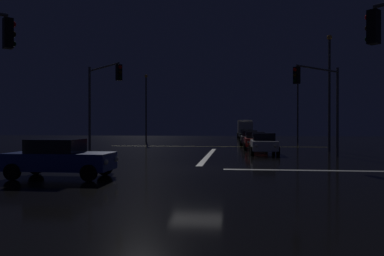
# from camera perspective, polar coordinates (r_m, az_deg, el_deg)

# --- Properties ---
(ground) EXTENTS (120.00, 120.00, 0.10)m
(ground) POSITION_cam_1_polar(r_m,az_deg,el_deg) (18.69, 0.68, -6.32)
(ground) COLOR black
(stop_line_north) EXTENTS (0.35, 14.75, 0.01)m
(stop_line_north) POSITION_cam_1_polar(r_m,az_deg,el_deg) (27.21, 2.51, -4.11)
(stop_line_north) COLOR white
(stop_line_north) RESTS_ON ground
(centre_line_ns) EXTENTS (22.00, 0.15, 0.01)m
(centre_line_ns) POSITION_cam_1_polar(r_m,az_deg,el_deg) (38.76, 3.69, -2.78)
(centre_line_ns) COLOR yellow
(centre_line_ns) RESTS_ON ground
(crosswalk_bar_east) EXTENTS (14.75, 0.40, 0.01)m
(crosswalk_bar_east) POSITION_cam_1_polar(r_m,az_deg,el_deg) (19.80, 26.73, -5.83)
(crosswalk_bar_east) COLOR white
(crosswalk_bar_east) RESTS_ON ground
(sedan_white) EXTENTS (2.02, 4.33, 1.57)m
(sedan_white) POSITION_cam_1_polar(r_m,az_deg,el_deg) (28.94, 10.69, -2.27)
(sedan_white) COLOR silver
(sedan_white) RESTS_ON ground
(sedan_red) EXTENTS (2.02, 4.33, 1.57)m
(sedan_red) POSITION_cam_1_polar(r_m,az_deg,el_deg) (34.73, 9.43, -1.83)
(sedan_red) COLOR maroon
(sedan_red) RESTS_ON ground
(sedan_gray) EXTENTS (2.02, 4.33, 1.57)m
(sedan_gray) POSITION_cam_1_polar(r_m,az_deg,el_deg) (41.45, 8.62, -1.48)
(sedan_gray) COLOR slate
(sedan_gray) RESTS_ON ground
(sedan_green) EXTENTS (2.02, 4.33, 1.57)m
(sedan_green) POSITION_cam_1_polar(r_m,az_deg,el_deg) (47.18, 8.69, -1.25)
(sedan_green) COLOR #14512D
(sedan_green) RESTS_ON ground
(sedan_black) EXTENTS (2.02, 4.33, 1.57)m
(sedan_black) POSITION_cam_1_polar(r_m,az_deg,el_deg) (53.81, 8.14, -1.06)
(sedan_black) COLOR black
(sedan_black) RESTS_ON ground
(sedan_silver) EXTENTS (2.02, 4.33, 1.57)m
(sedan_silver) POSITION_cam_1_polar(r_m,az_deg,el_deg) (59.61, 8.19, -0.92)
(sedan_silver) COLOR #B7B7BC
(sedan_silver) RESTS_ON ground
(box_truck) EXTENTS (2.68, 8.28, 3.08)m
(box_truck) POSITION_cam_1_polar(r_m,az_deg,el_deg) (66.82, 7.95, -0.00)
(box_truck) COLOR beige
(box_truck) RESTS_ON ground
(sedan_blue_crossing) EXTENTS (4.33, 2.02, 1.57)m
(sedan_blue_crossing) POSITION_cam_1_polar(r_m,az_deg,el_deg) (16.46, -19.26, -4.27)
(sedan_blue_crossing) COLOR navy
(sedan_blue_crossing) RESTS_ON ground
(traffic_signal_ne) EXTENTS (3.63, 3.63, 6.18)m
(traffic_signal_ne) POSITION_cam_1_polar(r_m,az_deg,el_deg) (26.74, 18.81, 5.00)
(traffic_signal_ne) COLOR #4C4C51
(traffic_signal_ne) RESTS_ON ground
(traffic_signal_nw) EXTENTS (3.63, 3.63, 6.54)m
(traffic_signal_nw) POSITION_cam_1_polar(r_m,az_deg,el_deg) (27.85, -13.52, 5.31)
(traffic_signal_nw) COLOR #4C4C51
(traffic_signal_nw) RESTS_ON ground
(streetlamp_left_far) EXTENTS (0.44, 0.44, 8.84)m
(streetlamp_left_far) POSITION_cam_1_polar(r_m,az_deg,el_deg) (50.10, -6.91, 3.77)
(streetlamp_left_far) COLOR #424247
(streetlamp_left_far) RESTS_ON ground
(streetlamp_right_far) EXTENTS (0.44, 0.44, 9.71)m
(streetlamp_right_far) POSITION_cam_1_polar(r_m,az_deg,el_deg) (49.41, 15.60, 4.33)
(streetlamp_right_far) COLOR #424247
(streetlamp_right_far) RESTS_ON ground
(streetlamp_right_near) EXTENTS (0.44, 0.44, 9.69)m
(streetlamp_right_near) POSITION_cam_1_polar(r_m,az_deg,el_deg) (33.76, 19.95, 6.16)
(streetlamp_right_near) COLOR #424247
(streetlamp_right_near) RESTS_ON ground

